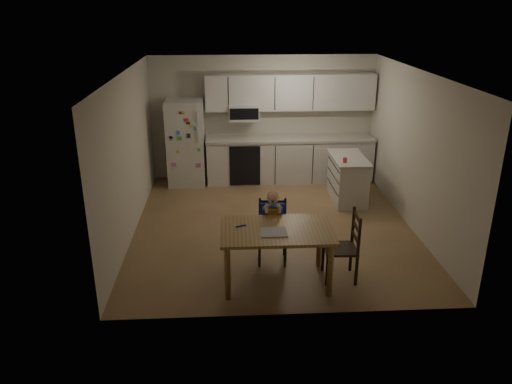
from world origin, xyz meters
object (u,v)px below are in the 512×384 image
object	(u,v)px
refrigerator	(186,143)
dining_table	(277,236)
red_cup	(345,160)
chair_side	(348,242)
kitchen_island	(348,179)
chair_booster	(273,219)

from	to	relation	value
refrigerator	dining_table	distance (m)	4.16
red_cup	chair_side	bearing A→B (deg)	-101.43
red_cup	dining_table	xyz separation A→B (m)	(-1.44, -2.50, -0.22)
dining_table	chair_side	world-z (taller)	chair_side
refrigerator	chair_side	bearing A→B (deg)	-58.41
kitchen_island	chair_side	size ratio (longest dim) A/B	1.19
kitchen_island	dining_table	bearing A→B (deg)	-119.44
kitchen_island	dining_table	xyz separation A→B (m)	(-1.59, -2.82, 0.24)
red_cup	chair_booster	world-z (taller)	chair_booster
red_cup	chair_side	world-z (taller)	chair_side
dining_table	chair_booster	distance (m)	0.61
dining_table	chair_booster	xyz separation A→B (m)	(0.00, 0.61, -0.03)
chair_booster	chair_side	size ratio (longest dim) A/B	1.11
refrigerator	kitchen_island	size ratio (longest dim) A/B	1.50
chair_side	refrigerator	bearing A→B (deg)	-146.01
kitchen_island	refrigerator	bearing A→B (deg)	160.13
kitchen_island	chair_side	distance (m)	2.85
refrigerator	chair_booster	xyz separation A→B (m)	(1.43, -3.29, -0.22)
kitchen_island	chair_booster	world-z (taller)	chair_booster
kitchen_island	dining_table	distance (m)	3.24
kitchen_island	chair_booster	size ratio (longest dim) A/B	1.08
chair_side	dining_table	bearing A→B (deg)	-84.81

